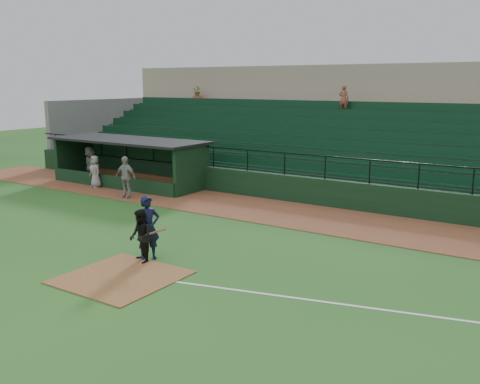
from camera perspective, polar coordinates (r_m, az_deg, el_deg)
The scene contains 11 objects.
ground at distance 15.99m, azimuth -10.00°, elevation -7.96°, with size 90.00×90.00×0.00m, color #255B1D.
warning_track at distance 22.22m, azimuth 4.26°, elevation -2.20°, with size 40.00×4.00×0.03m, color brown.
home_plate_dirt at distance 15.33m, azimuth -12.59°, elevation -8.89°, with size 3.00×3.00×0.03m, color brown.
foul_line at distance 13.42m, azimuth 20.51°, elevation -12.46°, with size 18.00×0.09×0.01m, color white.
stadium_structure at distance 29.42m, azimuth 12.44°, elevation 5.49°, with size 38.00×13.08×6.40m.
dugout at distance 29.01m, azimuth -11.22°, elevation 3.53°, with size 8.90×3.20×2.42m.
batter_at_plate at distance 16.43m, azimuth -9.81°, elevation -3.80°, with size 1.19×0.86×1.98m.
umpire at distance 16.21m, azimuth -10.60°, elevation -4.70°, with size 0.79×0.61×1.62m, color black.
dugout_player_a at distance 25.32m, azimuth -12.17°, elevation 1.57°, with size 1.14×0.48×1.95m, color #A5A09B.
dugout_player_b at distance 28.24m, azimuth -15.26°, elevation 2.13°, with size 0.80×0.52×1.65m, color #9B9591.
dugout_player_c at distance 30.15m, azimuth -15.71°, elevation 2.94°, with size 1.76×0.56×1.90m, color #A29C98.
Camera 1 is at (10.46, -10.87, 5.32)m, focal length 39.84 mm.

